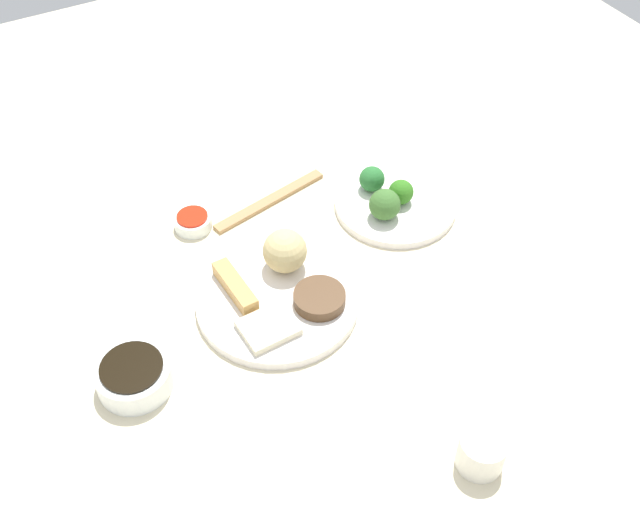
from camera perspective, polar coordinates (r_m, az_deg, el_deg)
The scene contains 16 objects.
tabletop at distance 1.20m, azimuth -1.64°, elevation -4.29°, with size 2.20×2.20×0.02m, color beige.
main_plate at distance 1.20m, azimuth -3.17°, elevation -3.31°, with size 0.25×0.25×0.02m, color white.
rice_scoop at distance 1.21m, azimuth -2.62°, elevation 0.38°, with size 0.07×0.07×0.07m, color tan.
spring_roll at distance 1.19m, azimuth -6.32°, elevation -2.27°, with size 0.11×0.03×0.02m, color tan.
crab_rangoon_wonton at distance 1.14m, azimuth -3.86°, elevation -5.33°, with size 0.08×0.07×0.01m, color beige.
stir_fry_heap at distance 1.17m, azimuth -0.04°, elevation -3.16°, with size 0.08×0.08×0.02m, color #503620.
broccoli_plate at distance 1.36m, azimuth 5.63°, elevation 3.90°, with size 0.21×0.21×0.01m, color white.
broccoli_floret_0 at distance 1.34m, azimuth 6.04°, elevation 4.75°, with size 0.04×0.04×0.04m, color #30721D.
broccoli_floret_1 at distance 1.30m, azimuth 4.83°, elevation 3.83°, with size 0.05×0.05×0.05m, color #3D6B2D.
broccoli_floret_2 at distance 1.36m, azimuth 3.88°, elevation 5.73°, with size 0.05×0.05×0.05m, color #286B2F.
soy_sauce_bowl at distance 1.12m, azimuth -13.65°, elevation -8.68°, with size 0.11×0.11×0.04m, color white.
soy_sauce_bowl_liquid at distance 1.11m, azimuth -13.85°, elevation -8.02°, with size 0.09×0.09×0.00m, color black.
sauce_ramekin_sweet_and_sour at distance 1.33m, azimuth -9.41°, elevation 2.50°, with size 0.06×0.06×0.02m, color white.
sauce_ramekin_sweet_and_sour_liquid at distance 1.32m, azimuth -9.48°, elevation 2.91°, with size 0.05×0.05×0.00m, color red.
teacup at distance 1.04m, azimuth 11.91°, elevation -14.07°, with size 0.06×0.06×0.05m, color white.
chopsticks_pair at distance 1.36m, azimuth -3.75°, elevation 4.12°, with size 0.23×0.02×0.01m, color #A67D4F.
Camera 1 is at (0.34, 0.68, 0.94)m, focal length 43.08 mm.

